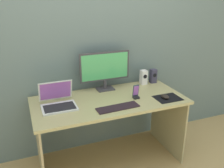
{
  "coord_description": "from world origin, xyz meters",
  "views": [
    {
      "loc": [
        -0.77,
        -2.03,
        1.71
      ],
      "look_at": [
        0.02,
        -0.02,
        0.89
      ],
      "focal_mm": 39.39,
      "sensor_mm": 36.0,
      "label": 1
    }
  ],
  "objects_px": {
    "speaker_right": "(153,76)",
    "mouse": "(165,97)",
    "phone_in_dock": "(136,94)",
    "laptop": "(58,102)",
    "monitor": "(105,69)",
    "speaker_near_monitor": "(144,77)",
    "keyboard_external": "(118,107)"
  },
  "relations": [
    {
      "from": "mouse",
      "to": "laptop",
      "type": "bearing_deg",
      "value": 158.04
    },
    {
      "from": "mouse",
      "to": "phone_in_dock",
      "type": "xyz_separation_m",
      "value": [
        -0.26,
        0.11,
        0.03
      ]
    },
    {
      "from": "monitor",
      "to": "keyboard_external",
      "type": "xyz_separation_m",
      "value": [
        -0.05,
        -0.46,
        -0.23
      ]
    },
    {
      "from": "laptop",
      "to": "phone_in_dock",
      "type": "xyz_separation_m",
      "value": [
        0.74,
        -0.1,
        0.0
      ]
    },
    {
      "from": "mouse",
      "to": "monitor",
      "type": "bearing_deg",
      "value": 126.23
    },
    {
      "from": "keyboard_external",
      "to": "mouse",
      "type": "bearing_deg",
      "value": 0.09
    },
    {
      "from": "speaker_right",
      "to": "laptop",
      "type": "xyz_separation_m",
      "value": [
        -1.12,
        -0.23,
        -0.03
      ]
    },
    {
      "from": "speaker_right",
      "to": "laptop",
      "type": "bearing_deg",
      "value": -168.47
    },
    {
      "from": "keyboard_external",
      "to": "phone_in_dock",
      "type": "bearing_deg",
      "value": 26.32
    },
    {
      "from": "speaker_near_monitor",
      "to": "phone_in_dock",
      "type": "distance_m",
      "value": 0.41
    },
    {
      "from": "keyboard_external",
      "to": "mouse",
      "type": "distance_m",
      "value": 0.51
    },
    {
      "from": "speaker_right",
      "to": "speaker_near_monitor",
      "type": "distance_m",
      "value": 0.12
    },
    {
      "from": "speaker_near_monitor",
      "to": "phone_in_dock",
      "type": "relative_size",
      "value": 1.15
    },
    {
      "from": "keyboard_external",
      "to": "mouse",
      "type": "relative_size",
      "value": 3.94
    },
    {
      "from": "monitor",
      "to": "speaker_right",
      "type": "height_order",
      "value": "monitor"
    },
    {
      "from": "monitor",
      "to": "speaker_near_monitor",
      "type": "relative_size",
      "value": 3.36
    },
    {
      "from": "speaker_right",
      "to": "mouse",
      "type": "height_order",
      "value": "speaker_right"
    },
    {
      "from": "phone_in_dock",
      "to": "keyboard_external",
      "type": "bearing_deg",
      "value": -151.15
    },
    {
      "from": "keyboard_external",
      "to": "phone_in_dock",
      "type": "relative_size",
      "value": 2.83
    },
    {
      "from": "speaker_right",
      "to": "mouse",
      "type": "xyz_separation_m",
      "value": [
        -0.12,
        -0.44,
        -0.06
      ]
    },
    {
      "from": "speaker_right",
      "to": "laptop",
      "type": "distance_m",
      "value": 1.14
    },
    {
      "from": "speaker_right",
      "to": "mouse",
      "type": "bearing_deg",
      "value": -105.31
    },
    {
      "from": "phone_in_dock",
      "to": "laptop",
      "type": "bearing_deg",
      "value": 172.66
    },
    {
      "from": "phone_in_dock",
      "to": "speaker_near_monitor",
      "type": "bearing_deg",
      "value": 51.54
    },
    {
      "from": "speaker_near_monitor",
      "to": "mouse",
      "type": "relative_size",
      "value": 1.6
    },
    {
      "from": "speaker_right",
      "to": "phone_in_dock",
      "type": "relative_size",
      "value": 1.12
    },
    {
      "from": "laptop",
      "to": "keyboard_external",
      "type": "xyz_separation_m",
      "value": [
        0.49,
        -0.23,
        -0.04
      ]
    },
    {
      "from": "laptop",
      "to": "keyboard_external",
      "type": "height_order",
      "value": "laptop"
    },
    {
      "from": "mouse",
      "to": "phone_in_dock",
      "type": "bearing_deg",
      "value": 146.47
    },
    {
      "from": "keyboard_external",
      "to": "mouse",
      "type": "height_order",
      "value": "mouse"
    },
    {
      "from": "keyboard_external",
      "to": "speaker_near_monitor",
      "type": "bearing_deg",
      "value": 39.85
    },
    {
      "from": "monitor",
      "to": "speaker_near_monitor",
      "type": "distance_m",
      "value": 0.48
    }
  ]
}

